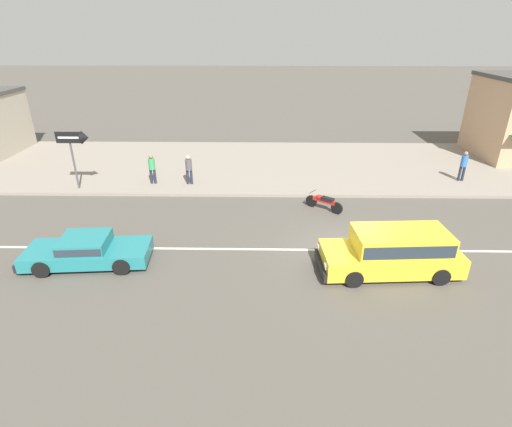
{
  "coord_description": "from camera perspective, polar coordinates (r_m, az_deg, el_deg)",
  "views": [
    {
      "loc": [
        -3.36,
        -13.43,
        7.84
      ],
      "look_at": [
        -3.62,
        1.57,
        0.8
      ],
      "focal_mm": 28.0,
      "sensor_mm": 36.0,
      "label": 1
    }
  ],
  "objects": [
    {
      "name": "pedestrian_mid_kerb",
      "position": [
        21.58,
        -9.58,
        6.49
      ],
      "size": [
        0.34,
        0.34,
        1.58
      ],
      "color": "#232838",
      "rests_on": "kerb_strip"
    },
    {
      "name": "pedestrian_by_shop",
      "position": [
        22.05,
        -14.64,
        6.47
      ],
      "size": [
        0.34,
        0.34,
        1.61
      ],
      "color": "#232838",
      "rests_on": "kerb_strip"
    },
    {
      "name": "ground_plane",
      "position": [
        15.91,
        13.09,
        -5.12
      ],
      "size": [
        160.0,
        160.0,
        0.0
      ],
      "primitive_type": "plane",
      "color": "#544F47"
    },
    {
      "name": "lane_centre_stripe",
      "position": [
        15.91,
        13.1,
        -5.11
      ],
      "size": [
        50.4,
        0.14,
        0.01
      ],
      "primitive_type": "cube",
      "color": "silver",
      "rests_on": "ground"
    },
    {
      "name": "minivan_yellow_0",
      "position": [
        14.63,
        19.18,
        -4.97
      ],
      "size": [
        4.92,
        2.15,
        1.56
      ],
      "color": "yellow",
      "rests_on": "ground"
    },
    {
      "name": "pedestrian_near_clock",
      "position": [
        24.48,
        27.54,
        6.31
      ],
      "size": [
        0.34,
        0.34,
        1.65
      ],
      "color": "#232838",
      "rests_on": "kerb_strip"
    },
    {
      "name": "motorcycle_0",
      "position": [
        18.92,
        9.65,
        1.68
      ],
      "size": [
        1.59,
        1.23,
        0.8
      ],
      "color": "black",
      "rests_on": "ground"
    },
    {
      "name": "kerb_strip",
      "position": [
        25.14,
        8.69,
        6.85
      ],
      "size": [
        68.0,
        10.0,
        0.15
      ],
      "primitive_type": "cube",
      "color": "gray",
      "rests_on": "ground"
    },
    {
      "name": "arrow_signboard",
      "position": [
        21.97,
        -23.82,
        9.46
      ],
      "size": [
        1.66,
        0.62,
        3.02
      ],
      "color": "#4C4C51",
      "rests_on": "kerb_strip"
    },
    {
      "name": "sedan_teal_2",
      "position": [
        15.68,
        -23.04,
        -4.86
      ],
      "size": [
        4.59,
        2.06,
        1.06
      ],
      "color": "teal",
      "rests_on": "ground"
    }
  ]
}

